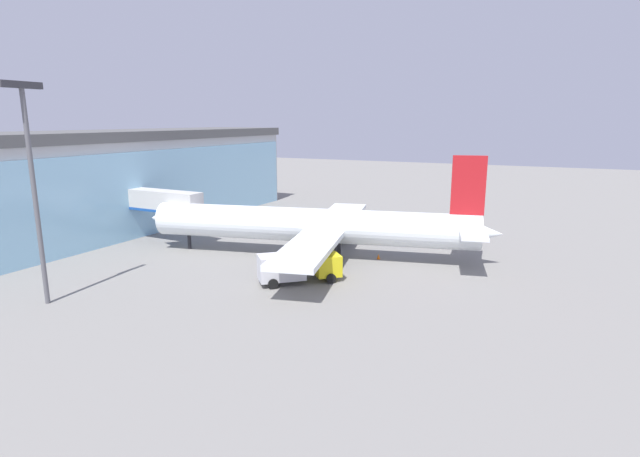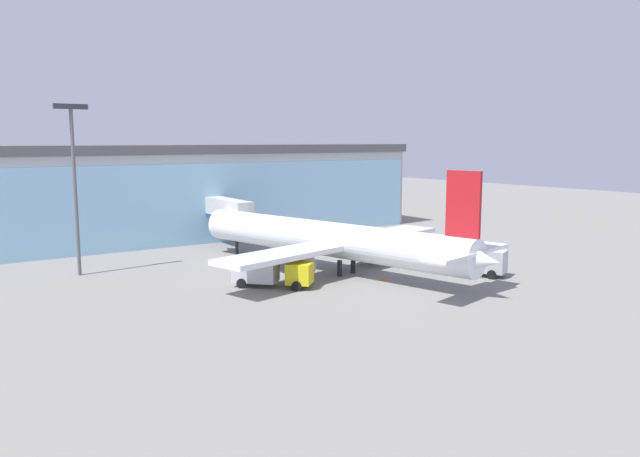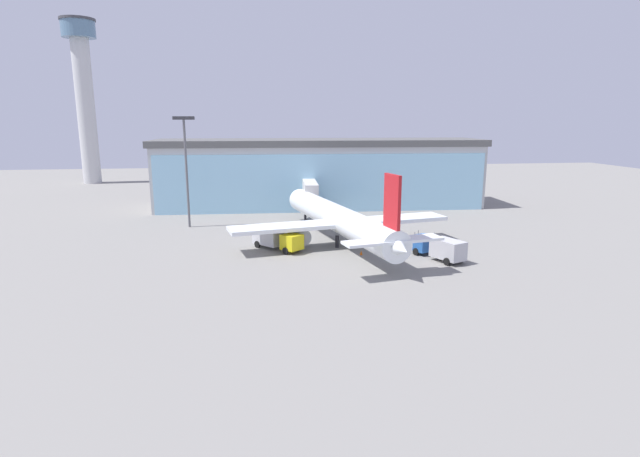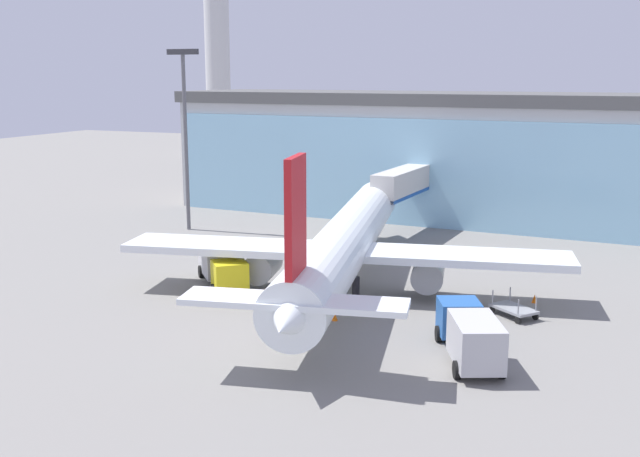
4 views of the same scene
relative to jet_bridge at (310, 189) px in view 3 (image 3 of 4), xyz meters
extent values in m
plane|color=gray|center=(3.14, -24.20, -4.75)|extent=(240.00, 240.00, 0.00)
cube|color=#AEAEAE|center=(3.14, 10.36, 1.04)|extent=(61.18, 16.33, 11.59)
cube|color=#8DC2DE|center=(2.85, 3.27, 0.46)|extent=(59.42, 2.71, 10.43)
cube|color=#535353|center=(3.14, 10.36, 7.44)|extent=(62.41, 16.66, 1.20)
cube|color=beige|center=(-0.01, -0.11, 0.19)|extent=(2.96, 12.64, 2.40)
cube|color=#194799|center=(-0.01, -0.11, -0.86)|extent=(3.00, 12.64, 0.30)
cylinder|color=#4C4C51|center=(0.28, 4.58, -2.88)|extent=(0.70, 0.70, 3.74)
cylinder|color=silver|center=(-51.49, 54.33, 13.49)|extent=(4.49, 4.49, 36.48)
cylinder|color=slate|center=(-51.49, 54.33, 33.73)|extent=(8.11, 8.11, 4.00)
cylinder|color=#3F3F44|center=(-51.49, 54.33, 36.03)|extent=(8.52, 8.52, 0.60)
cylinder|color=#59595E|center=(-19.71, -6.49, 3.44)|extent=(0.36, 0.36, 16.39)
cube|color=#333338|center=(-19.71, -6.49, 11.89)|extent=(3.20, 0.40, 0.50)
cylinder|color=white|center=(1.39, -19.58, -1.38)|extent=(10.32, 34.14, 3.55)
cone|color=white|center=(-2.03, -2.87, -1.38)|extent=(4.08, 3.65, 3.55)
cone|color=white|center=(4.81, -36.30, -1.38)|extent=(3.93, 4.56, 3.19)
cube|color=white|center=(1.73, -21.25, -1.73)|extent=(30.07, 10.09, 0.50)
cube|color=white|center=(4.61, -35.32, -0.84)|extent=(11.26, 4.56, 0.30)
cube|color=red|center=(4.51, -34.83, 3.25)|extent=(0.99, 3.21, 5.70)
cylinder|color=gray|center=(-3.92, -21.90, -3.08)|extent=(2.70, 3.56, 2.10)
cylinder|color=gray|center=(7.19, -19.63, -3.08)|extent=(2.70, 3.56, 2.10)
cylinder|color=black|center=(0.89, -22.45, -3.95)|extent=(0.50, 0.50, 1.60)
cylinder|color=black|center=(2.98, -22.02, -3.95)|extent=(0.50, 0.50, 1.60)
cylinder|color=black|center=(-1.43, -5.80, -3.95)|extent=(0.40, 0.40, 1.60)
cube|color=yellow|center=(-5.19, -24.25, -3.35)|extent=(3.10, 3.10, 1.90)
cube|color=silver|center=(-7.95, -21.08, -3.20)|extent=(4.28, 4.46, 2.20)
cylinder|color=black|center=(-4.36, -23.53, -4.30)|extent=(0.82, 0.88, 0.90)
cylinder|color=black|center=(-6.03, -24.98, -4.30)|extent=(0.82, 0.88, 0.90)
cylinder|color=black|center=(-7.77, -19.61, -4.30)|extent=(0.82, 0.88, 0.90)
cylinder|color=black|center=(-9.43, -21.05, -4.30)|extent=(0.82, 0.88, 0.90)
cube|color=#2659A5|center=(10.89, -27.11, -3.35)|extent=(2.90, 2.90, 1.90)
cube|color=#B2B2B7|center=(12.57, -30.96, -3.20)|extent=(3.62, 4.55, 2.20)
cylinder|color=black|center=(9.88, -27.55, -4.30)|extent=(0.63, 0.94, 0.90)
cylinder|color=black|center=(11.90, -26.67, -4.30)|extent=(0.63, 0.94, 0.90)
cylinder|color=black|center=(11.96, -32.31, -4.30)|extent=(0.63, 0.94, 0.90)
cylinder|color=black|center=(13.98, -31.43, -4.30)|extent=(0.63, 0.94, 0.90)
cube|color=gray|center=(13.09, -21.52, -4.23)|extent=(3.19, 2.99, 0.16)
cylinder|color=black|center=(11.76, -21.38, -4.53)|extent=(0.42, 0.37, 0.44)
cylinder|color=gray|center=(11.76, -21.38, -3.70)|extent=(0.08, 0.08, 0.90)
cylinder|color=black|center=(12.66, -20.26, -4.53)|extent=(0.42, 0.37, 0.44)
cylinder|color=gray|center=(12.66, -20.26, -3.70)|extent=(0.08, 0.08, 0.90)
cylinder|color=black|center=(13.52, -22.78, -4.53)|extent=(0.42, 0.37, 0.44)
cylinder|color=gray|center=(13.52, -22.78, -3.70)|extent=(0.08, 0.08, 0.90)
cylinder|color=black|center=(14.41, -21.65, -4.53)|extent=(0.42, 0.37, 0.44)
cylinder|color=gray|center=(14.41, -21.65, -3.70)|extent=(0.08, 0.08, 0.90)
cone|color=orange|center=(3.22, -26.42, -4.48)|extent=(0.36, 0.36, 0.55)
cone|color=orange|center=(13.92, -18.05, -4.48)|extent=(0.36, 0.36, 0.55)
camera|label=1|loc=(-44.78, -41.40, 9.44)|focal=28.00mm
camera|label=2|loc=(-36.85, -69.97, 8.68)|focal=35.00mm
camera|label=3|loc=(-10.16, -84.76, 11.55)|focal=28.00mm
camera|label=4|loc=(19.00, -66.59, 9.82)|focal=42.00mm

